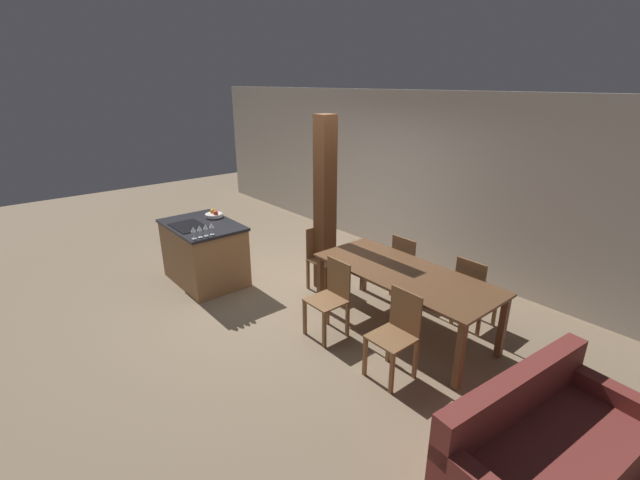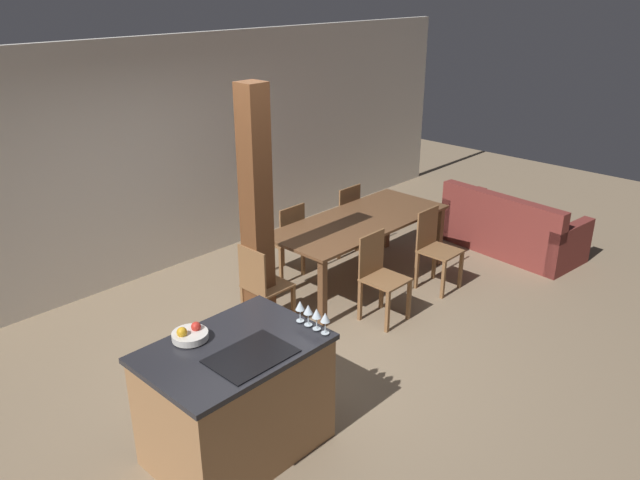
% 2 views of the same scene
% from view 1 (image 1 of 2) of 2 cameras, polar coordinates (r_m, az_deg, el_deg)
% --- Properties ---
extents(ground_plane, '(16.00, 16.00, 0.00)m').
position_cam_1_polar(ground_plane, '(6.09, -5.12, -7.31)').
color(ground_plane, '#847056').
extents(wall_back, '(11.20, 0.08, 2.70)m').
position_cam_1_polar(wall_back, '(7.29, 11.35, 8.39)').
color(wall_back, silver).
rests_on(wall_back, ground_plane).
extents(kitchen_island, '(1.25, 0.87, 0.91)m').
position_cam_1_polar(kitchen_island, '(6.53, -15.16, -1.62)').
color(kitchen_island, '#9E7047').
rests_on(kitchen_island, ground_plane).
extents(fruit_bowl, '(0.26, 0.26, 0.11)m').
position_cam_1_polar(fruit_bowl, '(6.61, -13.96, 3.30)').
color(fruit_bowl, silver).
rests_on(fruit_bowl, kitchen_island).
extents(wine_glass_near, '(0.07, 0.07, 0.17)m').
position_cam_1_polar(wine_glass_near, '(5.72, -16.54, 1.32)').
color(wine_glass_near, silver).
rests_on(wine_glass_near, kitchen_island).
extents(wine_glass_middle, '(0.07, 0.07, 0.17)m').
position_cam_1_polar(wine_glass_middle, '(5.75, -15.78, 1.50)').
color(wine_glass_middle, silver).
rests_on(wine_glass_middle, kitchen_island).
extents(wine_glass_far, '(0.07, 0.07, 0.17)m').
position_cam_1_polar(wine_glass_far, '(5.78, -15.03, 1.68)').
color(wine_glass_far, silver).
rests_on(wine_glass_far, kitchen_island).
extents(wine_glass_end, '(0.07, 0.07, 0.17)m').
position_cam_1_polar(wine_glass_end, '(5.81, -14.28, 1.86)').
color(wine_glass_end, silver).
rests_on(wine_glass_end, kitchen_island).
extents(dining_table, '(2.19, 0.93, 0.77)m').
position_cam_1_polar(dining_table, '(5.05, 11.15, -5.10)').
color(dining_table, brown).
rests_on(dining_table, ground_plane).
extents(dining_chair_near_left, '(0.40, 0.40, 0.91)m').
position_cam_1_polar(dining_chair_near_left, '(4.99, 1.45, -7.57)').
color(dining_chair_near_left, brown).
rests_on(dining_chair_near_left, ground_plane).
extents(dining_chair_near_right, '(0.40, 0.40, 0.91)m').
position_cam_1_polar(dining_chair_near_right, '(4.40, 10.15, -12.09)').
color(dining_chair_near_right, brown).
rests_on(dining_chair_near_right, ground_plane).
extents(dining_chair_far_left, '(0.40, 0.40, 0.91)m').
position_cam_1_polar(dining_chair_far_left, '(5.91, 11.62, -3.36)').
color(dining_chair_far_left, brown).
rests_on(dining_chair_far_left, ground_plane).
extents(dining_chair_far_right, '(0.40, 0.40, 0.91)m').
position_cam_1_polar(dining_chair_far_right, '(5.42, 19.77, -6.47)').
color(dining_chair_far_right, brown).
rests_on(dining_chair_far_right, ground_plane).
extents(dining_chair_head_end, '(0.40, 0.40, 0.91)m').
position_cam_1_polar(dining_chair_head_end, '(6.07, 0.30, -2.27)').
color(dining_chair_head_end, brown).
rests_on(dining_chair_head_end, ground_plane).
extents(couch, '(0.97, 1.78, 0.81)m').
position_cam_1_polar(couch, '(3.85, 27.68, -23.89)').
color(couch, maroon).
rests_on(couch, ground_plane).
extents(timber_post, '(0.23, 0.23, 2.43)m').
position_cam_1_polar(timber_post, '(5.85, 0.66, 4.48)').
color(timber_post, brown).
rests_on(timber_post, ground_plane).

